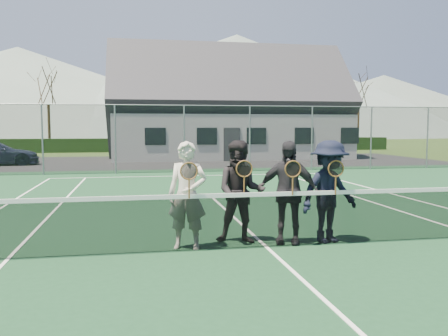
# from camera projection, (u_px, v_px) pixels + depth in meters

# --- Properties ---
(ground) EXTENTS (220.00, 220.00, 0.00)m
(ground) POSITION_uv_depth(u_px,v_px,m) (173.00, 162.00, 27.58)
(ground) COLOR #2D4619
(ground) RESTS_ON ground
(court_surface) EXTENTS (30.00, 30.00, 0.02)m
(court_surface) POSITION_uv_depth(u_px,v_px,m) (267.00, 248.00, 8.00)
(court_surface) COLOR #14381E
(court_surface) RESTS_ON ground
(tarmac_carpark) EXTENTS (40.00, 12.00, 0.01)m
(tarmac_carpark) POSITION_uv_depth(u_px,v_px,m) (102.00, 163.00, 26.84)
(tarmac_carpark) COLOR black
(tarmac_carpark) RESTS_ON ground
(hedge_row) EXTENTS (40.00, 1.20, 1.10)m
(hedge_row) POSITION_uv_depth(u_px,v_px,m) (161.00, 145.00, 39.28)
(hedge_row) COLOR black
(hedge_row) RESTS_ON ground
(hill_west) EXTENTS (110.00, 110.00, 18.00)m
(hill_west) POSITION_uv_depth(u_px,v_px,m) (19.00, 92.00, 95.61)
(hill_west) COLOR slate
(hill_west) RESTS_ON ground
(hill_centre) EXTENTS (120.00, 120.00, 22.00)m
(hill_centre) POSITION_uv_depth(u_px,v_px,m) (237.00, 86.00, 103.73)
(hill_centre) COLOR slate
(hill_centre) RESTS_ON ground
(hill_east) EXTENTS (90.00, 90.00, 14.00)m
(hill_east) POSITION_uv_depth(u_px,v_px,m) (383.00, 105.00, 110.53)
(hill_east) COLOR #526259
(hill_east) RESTS_ON ground
(court_markings) EXTENTS (11.03, 23.83, 0.01)m
(court_markings) POSITION_uv_depth(u_px,v_px,m) (267.00, 247.00, 8.00)
(court_markings) COLOR white
(court_markings) RESTS_ON court_surface
(tennis_net) EXTENTS (11.68, 0.08, 1.10)m
(tennis_net) POSITION_uv_depth(u_px,v_px,m) (267.00, 217.00, 7.95)
(tennis_net) COLOR slate
(tennis_net) RESTS_ON ground
(perimeter_fence) EXTENTS (30.07, 0.07, 3.02)m
(perimeter_fence) POSITION_uv_depth(u_px,v_px,m) (184.00, 139.00, 21.08)
(perimeter_fence) COLOR slate
(perimeter_fence) RESTS_ON ground
(clubhouse) EXTENTS (15.60, 8.20, 7.70)m
(clubhouse) POSITION_uv_depth(u_px,v_px,m) (227.00, 98.00, 31.88)
(clubhouse) COLOR silver
(clubhouse) RESTS_ON ground
(tree_b) EXTENTS (3.20, 3.20, 7.77)m
(tree_b) POSITION_uv_depth(u_px,v_px,m) (48.00, 80.00, 38.14)
(tree_b) COLOR #342312
(tree_b) RESTS_ON ground
(tree_c) EXTENTS (3.20, 3.20, 7.77)m
(tree_c) POSITION_uv_depth(u_px,v_px,m) (184.00, 83.00, 40.17)
(tree_c) COLOR #382514
(tree_c) RESTS_ON ground
(tree_d) EXTENTS (3.20, 3.20, 7.77)m
(tree_d) POSITION_uv_depth(u_px,v_px,m) (296.00, 84.00, 42.01)
(tree_d) COLOR #3D2416
(tree_d) RESTS_ON ground
(tree_e) EXTENTS (3.20, 3.20, 7.77)m
(tree_e) POSITION_uv_depth(u_px,v_px,m) (359.00, 86.00, 43.12)
(tree_e) COLOR #382214
(tree_e) RESTS_ON ground
(player_a) EXTENTS (0.76, 0.61, 1.80)m
(player_a) POSITION_uv_depth(u_px,v_px,m) (187.00, 195.00, 7.86)
(player_a) COLOR beige
(player_a) RESTS_ON court_surface
(player_b) EXTENTS (1.02, 0.88, 1.80)m
(player_b) POSITION_uv_depth(u_px,v_px,m) (241.00, 192.00, 8.27)
(player_b) COLOR black
(player_b) RESTS_ON court_surface
(player_c) EXTENTS (1.14, 0.81, 1.80)m
(player_c) POSITION_uv_depth(u_px,v_px,m) (287.00, 192.00, 8.24)
(player_c) COLOR black
(player_c) RESTS_ON court_surface
(player_d) EXTENTS (1.31, 1.00, 1.80)m
(player_d) POSITION_uv_depth(u_px,v_px,m) (329.00, 192.00, 8.31)
(player_d) COLOR black
(player_d) RESTS_ON court_surface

